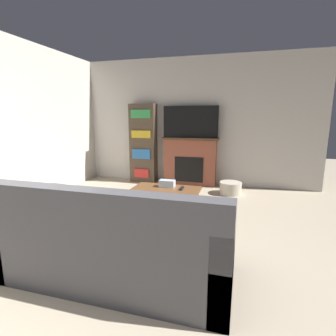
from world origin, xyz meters
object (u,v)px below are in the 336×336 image
at_px(fireplace, 190,161).
at_px(storage_basket, 230,188).
at_px(tv, 190,122).
at_px(couch, 115,246).
at_px(bookshelf, 143,144).
at_px(coffee_table, 166,193).

distance_m(fireplace, storage_basket, 1.11).
distance_m(tv, storage_basket, 1.61).
bearing_deg(tv, couch, -89.93).
relative_size(tv, bookshelf, 0.67).
height_order(fireplace, couch, fireplace).
height_order(fireplace, storage_basket, fireplace).
bearing_deg(couch, fireplace, 90.07).
bearing_deg(bookshelf, coffee_table, -61.01).
xyz_separation_m(couch, bookshelf, (-1.07, 3.52, 0.56)).
bearing_deg(tv, fireplace, 90.00).
bearing_deg(storage_basket, fireplace, 150.88).
xyz_separation_m(tv, storage_basket, (0.90, -0.48, -1.24)).
relative_size(fireplace, tv, 1.05).
bearing_deg(fireplace, storage_basket, -29.12).
xyz_separation_m(fireplace, tv, (0.00, -0.02, 0.84)).
xyz_separation_m(fireplace, couch, (0.00, -3.54, -0.20)).
bearing_deg(fireplace, bookshelf, -178.82).
distance_m(couch, storage_basket, 3.18).
bearing_deg(bookshelf, storage_basket, -13.74).
bearing_deg(coffee_table, tv, 91.92).
bearing_deg(coffee_table, couch, -92.50).
bearing_deg(couch, coffee_table, 87.50).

